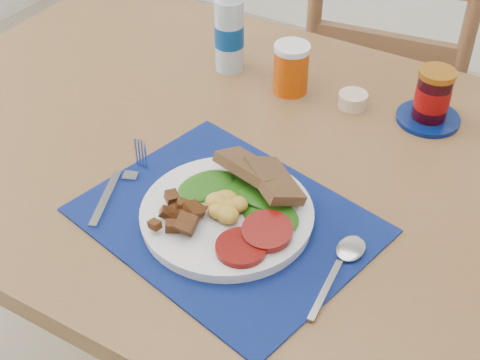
# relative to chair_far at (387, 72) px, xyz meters

# --- Properties ---
(table) EXTENTS (1.40, 0.90, 0.75)m
(table) POSITION_rel_chair_far_xyz_m (-0.02, -0.68, 0.10)
(table) COLOR brown
(table) RESTS_ON ground
(chair_far) EXTENTS (0.47, 0.45, 1.11)m
(chair_far) POSITION_rel_chair_far_xyz_m (0.00, 0.00, 0.00)
(chair_far) COLOR brown
(chair_far) RESTS_ON ground
(placemat) EXTENTS (0.49, 0.42, 0.00)m
(placemat) POSITION_rel_chair_far_xyz_m (0.03, -0.85, 0.19)
(placemat) COLOR black
(placemat) RESTS_ON table
(breakfast_plate) EXTENTS (0.26, 0.26, 0.06)m
(breakfast_plate) POSITION_rel_chair_far_xyz_m (0.03, -0.86, 0.21)
(breakfast_plate) COLOR silver
(breakfast_plate) RESTS_ON placemat
(fork) EXTENTS (0.06, 0.18, 0.00)m
(fork) POSITION_rel_chair_far_xyz_m (-0.16, -0.87, 0.19)
(fork) COLOR #B2B5BA
(fork) RESTS_ON placemat
(spoon) EXTENTS (0.04, 0.17, 0.01)m
(spoon) POSITION_rel_chair_far_xyz_m (0.22, -0.85, 0.19)
(spoon) COLOR #B2B5BA
(spoon) RESTS_ON placemat
(water_bottle) EXTENTS (0.06, 0.06, 0.20)m
(water_bottle) POSITION_rel_chair_far_xyz_m (-0.20, -0.46, 0.27)
(water_bottle) COLOR #ADBFCC
(water_bottle) RESTS_ON table
(juice_glass) EXTENTS (0.07, 0.07, 0.09)m
(juice_glass) POSITION_rel_chair_far_xyz_m (-0.05, -0.47, 0.23)
(juice_glass) COLOR #B63E04
(juice_glass) RESTS_ON table
(ramekin) EXTENTS (0.06, 0.06, 0.03)m
(ramekin) POSITION_rel_chair_far_xyz_m (0.07, -0.46, 0.20)
(ramekin) COLOR beige
(ramekin) RESTS_ON table
(jam_on_saucer) EXTENTS (0.12, 0.12, 0.11)m
(jam_on_saucer) POSITION_rel_chair_far_xyz_m (0.21, -0.43, 0.23)
(jam_on_saucer) COLOR #051652
(jam_on_saucer) RESTS_ON table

